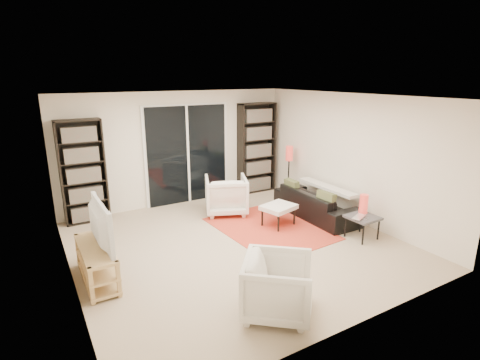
# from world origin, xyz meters

# --- Properties ---
(floor) EXTENTS (5.00, 5.00, 0.00)m
(floor) POSITION_xyz_m (0.00, 0.00, 0.00)
(floor) COLOR tan
(floor) RESTS_ON ground
(wall_back) EXTENTS (5.00, 0.02, 2.40)m
(wall_back) POSITION_xyz_m (0.00, 2.50, 1.20)
(wall_back) COLOR white
(wall_back) RESTS_ON ground
(wall_front) EXTENTS (5.00, 0.02, 2.40)m
(wall_front) POSITION_xyz_m (0.00, -2.50, 1.20)
(wall_front) COLOR white
(wall_front) RESTS_ON ground
(wall_left) EXTENTS (0.02, 5.00, 2.40)m
(wall_left) POSITION_xyz_m (-2.50, 0.00, 1.20)
(wall_left) COLOR white
(wall_left) RESTS_ON ground
(wall_right) EXTENTS (0.02, 5.00, 2.40)m
(wall_right) POSITION_xyz_m (2.50, 0.00, 1.20)
(wall_right) COLOR white
(wall_right) RESTS_ON ground
(ceiling) EXTENTS (5.00, 5.00, 0.02)m
(ceiling) POSITION_xyz_m (0.00, 0.00, 2.40)
(ceiling) COLOR white
(ceiling) RESTS_ON wall_back
(sliding_door) EXTENTS (1.92, 0.08, 2.16)m
(sliding_door) POSITION_xyz_m (0.20, 2.46, 1.05)
(sliding_door) COLOR white
(sliding_door) RESTS_ON ground
(bookshelf_left) EXTENTS (0.80, 0.30, 1.95)m
(bookshelf_left) POSITION_xyz_m (-1.95, 2.33, 0.98)
(bookshelf_left) COLOR black
(bookshelf_left) RESTS_ON ground
(bookshelf_right) EXTENTS (0.90, 0.30, 2.10)m
(bookshelf_right) POSITION_xyz_m (1.90, 2.33, 1.05)
(bookshelf_right) COLOR black
(bookshelf_right) RESTS_ON ground
(tv_stand) EXTENTS (0.38, 1.19, 0.50)m
(tv_stand) POSITION_xyz_m (-2.20, -0.03, 0.26)
(tv_stand) COLOR #D9BB7C
(tv_stand) RESTS_ON floor
(tv) EXTENTS (0.15, 1.07, 0.62)m
(tv) POSITION_xyz_m (-2.18, -0.03, 0.81)
(tv) COLOR black
(tv) RESTS_ON tv_stand
(rug) EXTENTS (1.74, 2.28, 0.01)m
(rug) POSITION_xyz_m (0.84, 0.25, 0.01)
(rug) COLOR red
(rug) RESTS_ON floor
(sofa) EXTENTS (0.77, 1.89, 0.55)m
(sofa) POSITION_xyz_m (2.00, 0.31, 0.27)
(sofa) COLOR black
(sofa) RESTS_ON floor
(armchair_back) EXTENTS (1.07, 1.09, 0.76)m
(armchair_back) POSITION_xyz_m (0.56, 1.38, 0.38)
(armchair_back) COLOR silver
(armchair_back) RESTS_ON floor
(armchair_front) EXTENTS (1.09, 1.09, 0.72)m
(armchair_front) POSITION_xyz_m (-0.52, -1.88, 0.36)
(armchair_front) COLOR silver
(armchair_front) RESTS_ON floor
(ottoman) EXTENTS (0.69, 0.62, 0.40)m
(ottoman) POSITION_xyz_m (1.07, 0.29, 0.35)
(ottoman) COLOR silver
(ottoman) RESTS_ON floor
(side_table) EXTENTS (0.49, 0.49, 0.40)m
(side_table) POSITION_xyz_m (1.98, -0.89, 0.36)
(side_table) COLOR #404045
(side_table) RESTS_ON floor
(laptop) EXTENTS (0.39, 0.33, 0.03)m
(laptop) POSITION_xyz_m (1.88, -0.95, 0.41)
(laptop) COLOR silver
(laptop) RESTS_ON side_table
(table_lamp) EXTENTS (0.15, 0.15, 0.33)m
(table_lamp) POSITION_xyz_m (2.11, -0.76, 0.56)
(table_lamp) COLOR red
(table_lamp) RESTS_ON side_table
(floor_lamp) EXTENTS (0.18, 0.18, 1.20)m
(floor_lamp) POSITION_xyz_m (2.24, 1.52, 0.89)
(floor_lamp) COLOR black
(floor_lamp) RESTS_ON floor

